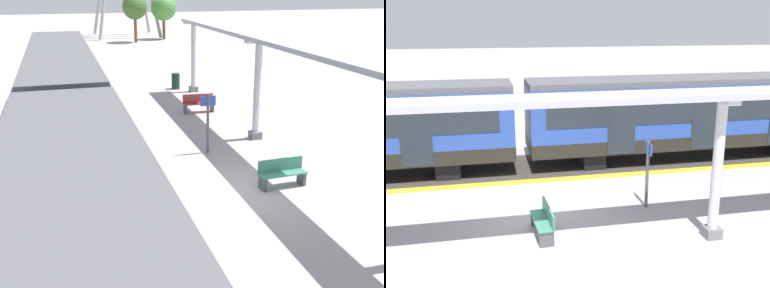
% 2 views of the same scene
% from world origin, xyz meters
% --- Properties ---
extents(ground_plane, '(176.00, 176.00, 0.00)m').
position_xyz_m(ground_plane, '(0.00, 0.00, 0.00)').
color(ground_plane, '#9D9695').
extents(tactile_edge_strip, '(0.47, 34.70, 0.01)m').
position_xyz_m(tactile_edge_strip, '(-2.83, 0.00, 0.00)').
color(tactile_edge_strip, gold).
rests_on(tactile_edge_strip, ground).
extents(trackbed, '(3.20, 46.70, 0.01)m').
position_xyz_m(trackbed, '(-4.67, 0.00, 0.00)').
color(trackbed, '#38332D').
rests_on(trackbed, ground).
extents(train_far_carriage, '(2.65, 14.07, 3.48)m').
position_xyz_m(train_far_carriage, '(-4.66, 7.26, 1.83)').
color(train_far_carriage, '#264598').
rests_on(train_far_carriage, ground).
extents(canopy_pillar_third, '(1.10, 0.44, 3.90)m').
position_xyz_m(canopy_pillar_third, '(2.62, 4.50, 1.98)').
color(canopy_pillar_third, slate).
rests_on(canopy_pillar_third, ground).
extents(canopy_pillar_fourth, '(1.10, 0.44, 3.90)m').
position_xyz_m(canopy_pillar_fourth, '(2.62, 13.34, 1.98)').
color(canopy_pillar_fourth, slate).
rests_on(canopy_pillar_fourth, ground).
extents(canopy_beam, '(1.20, 27.76, 0.16)m').
position_xyz_m(canopy_beam, '(2.62, -0.15, 3.98)').
color(canopy_beam, '#A8AAB2').
rests_on(canopy_beam, canopy_pillar_nearest).
extents(bench_mid_platform, '(1.52, 0.52, 0.86)m').
position_xyz_m(bench_mid_platform, '(1.53, 0.00, 0.44)').
color(bench_mid_platform, '#377861').
rests_on(bench_mid_platform, ground).
extents(bench_far_end, '(1.51, 0.48, 0.86)m').
position_xyz_m(bench_far_end, '(1.60, 8.99, 0.44)').
color(bench_far_end, maroon).
rests_on(bench_far_end, ground).
extents(trash_bin, '(0.48, 0.48, 0.91)m').
position_xyz_m(trash_bin, '(1.82, 14.34, 0.46)').
color(trash_bin, '#1F3024').
rests_on(trash_bin, ground).
extents(platform_info_sign, '(0.56, 0.10, 2.20)m').
position_xyz_m(platform_info_sign, '(0.28, 3.46, 1.33)').
color(platform_info_sign, '#4C4C51').
rests_on(platform_info_sign, ground).
extents(tree_left_background, '(2.77, 2.77, 4.73)m').
position_xyz_m(tree_left_background, '(6.84, 39.48, 3.32)').
color(tree_left_background, brown).
rests_on(tree_left_background, ground).
extents(tree_right_background, '(2.57, 2.57, 4.87)m').
position_xyz_m(tree_right_background, '(3.36, 37.44, 3.54)').
color(tree_right_background, brown).
rests_on(tree_right_background, ground).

